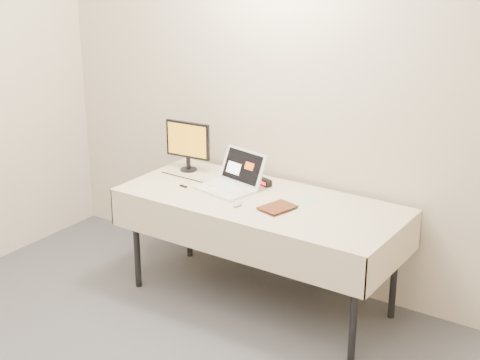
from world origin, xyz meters
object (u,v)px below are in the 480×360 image
Objects in this scene: table at (261,208)px; monitor at (188,142)px; laptop at (232,180)px; book at (269,190)px.

monitor is (-0.73, 0.19, 0.27)m from table.
laptop reaches higher than table.
monitor is at bearing 175.88° from laptop.
laptop reaches higher than book.
table is at bearing -1.84° from laptop.
book reaches higher than table.
book is at bearing -8.23° from laptop.
table is 0.21m from book.
laptop is 0.39m from book.
laptop is 1.96× the size of book.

